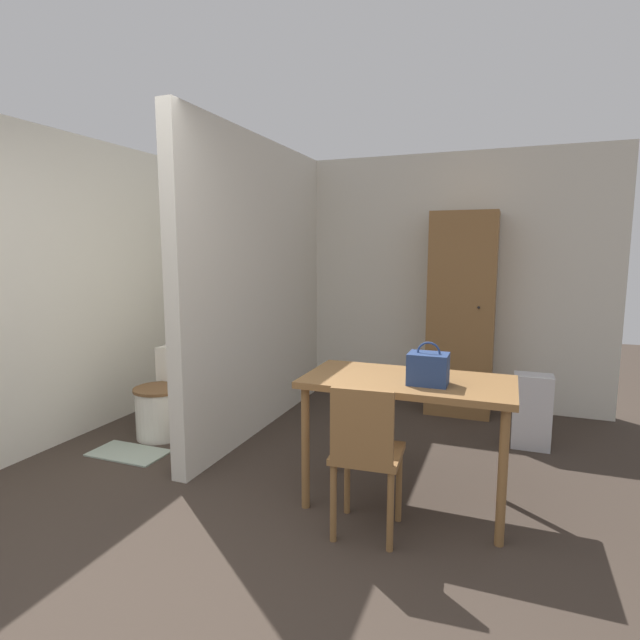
{
  "coord_description": "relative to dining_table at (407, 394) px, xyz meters",
  "views": [
    {
      "loc": [
        1.44,
        -1.47,
        1.57
      ],
      "look_at": [
        0.14,
        1.96,
        1.05
      ],
      "focal_mm": 28.0,
      "sensor_mm": 36.0,
      "label": 1
    }
  ],
  "objects": [
    {
      "name": "toilet",
      "position": [
        -2.15,
        0.45,
        -0.41
      ],
      "size": [
        0.42,
        0.57,
        0.72
      ],
      "color": "silver",
      "rests_on": "ground_plane"
    },
    {
      "name": "space_heater",
      "position": [
        0.76,
        1.25,
        -0.4
      ],
      "size": [
        0.29,
        0.19,
        0.59
      ],
      "color": "#BCBCC1",
      "rests_on": "ground_plane"
    },
    {
      "name": "ground_plane",
      "position": [
        -0.9,
        -1.44,
        -0.7
      ],
      "size": [
        16.0,
        16.0,
        0.0
      ],
      "primitive_type": "plane",
      "color": "#382D26"
    },
    {
      "name": "wooden_cabinet",
      "position": [
        0.13,
        1.95,
        0.26
      ],
      "size": [
        0.6,
        0.43,
        1.92
      ],
      "color": "brown",
      "rests_on": "ground_plane"
    },
    {
      "name": "dining_table",
      "position": [
        0.0,
        0.0,
        0.0
      ],
      "size": [
        1.24,
        0.64,
        0.8
      ],
      "color": "brown",
      "rests_on": "ground_plane"
    },
    {
      "name": "handbag",
      "position": [
        0.13,
        -0.08,
        0.19
      ],
      "size": [
        0.22,
        0.17,
        0.25
      ],
      "color": "navy",
      "rests_on": "dining_table"
    },
    {
      "name": "wall_back",
      "position": [
        -0.9,
        2.23,
        0.55
      ],
      "size": [
        4.82,
        0.12,
        2.5
      ],
      "color": "beige",
      "rests_on": "ground_plane"
    },
    {
      "name": "partition_wall",
      "position": [
        -1.49,
        0.95,
        0.55
      ],
      "size": [
        0.12,
        2.43,
        2.5
      ],
      "color": "beige",
      "rests_on": "ground_plane"
    },
    {
      "name": "bath_mat",
      "position": [
        -2.15,
        -0.01,
        -0.7
      ],
      "size": [
        0.59,
        0.32,
        0.01
      ],
      "color": "#99A899",
      "rests_on": "ground_plane"
    },
    {
      "name": "wall_left",
      "position": [
        -2.87,
        0.36,
        0.55
      ],
      "size": [
        0.12,
        4.61,
        2.5
      ],
      "color": "beige",
      "rests_on": "ground_plane"
    },
    {
      "name": "wooden_chair",
      "position": [
        -0.14,
        -0.43,
        -0.22
      ],
      "size": [
        0.39,
        0.39,
        0.86
      ],
      "rotation": [
        0.0,
        0.0,
        0.07
      ],
      "color": "brown",
      "rests_on": "ground_plane"
    }
  ]
}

